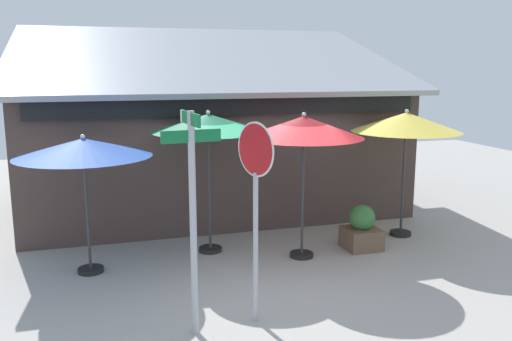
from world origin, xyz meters
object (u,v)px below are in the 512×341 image
object	(u,v)px
street_sign_post	(193,202)
patio_umbrella_mustard_far_right	(406,123)
patio_umbrella_forest_green_center	(208,125)
stop_sign	(256,186)
patio_umbrella_royal_blue_left	(83,149)
sidewalk_planter	(362,230)
patio_umbrella_crimson_right	(304,128)

from	to	relation	value
street_sign_post	patio_umbrella_mustard_far_right	size ratio (longest dim) A/B	1.12
street_sign_post	patio_umbrella_forest_green_center	distance (m)	3.32
patio_umbrella_forest_green_center	stop_sign	bearing A→B (deg)	-89.63
street_sign_post	patio_umbrella_royal_blue_left	xyz separation A→B (m)	(-1.36, 2.67, 0.37)
stop_sign	sidewalk_planter	distance (m)	4.02
patio_umbrella_royal_blue_left	patio_umbrella_mustard_far_right	size ratio (longest dim) A/B	0.90
stop_sign	patio_umbrella_mustard_far_right	world-z (taller)	stop_sign
patio_umbrella_forest_green_center	patio_umbrella_crimson_right	world-z (taller)	patio_umbrella_forest_green_center
patio_umbrella_crimson_right	sidewalk_planter	distance (m)	2.43
patio_umbrella_mustard_far_right	sidewalk_planter	world-z (taller)	patio_umbrella_mustard_far_right
street_sign_post	stop_sign	size ratio (longest dim) A/B	1.06
patio_umbrella_forest_green_center	sidewalk_planter	bearing A→B (deg)	-13.27
street_sign_post	patio_umbrella_crimson_right	xyz separation A→B (m)	(2.44, 2.34, 0.63)
stop_sign	sidewalk_planter	size ratio (longest dim) A/B	3.19
patio_umbrella_royal_blue_left	patio_umbrella_crimson_right	xyz separation A→B (m)	(3.80, -0.32, 0.26)
patio_umbrella_royal_blue_left	patio_umbrella_forest_green_center	xyz separation A→B (m)	(2.22, 0.47, 0.29)
patio_umbrella_crimson_right	sidewalk_planter	world-z (taller)	patio_umbrella_crimson_right
stop_sign	patio_umbrella_royal_blue_left	bearing A→B (deg)	131.20
patio_umbrella_royal_blue_left	patio_umbrella_mustard_far_right	xyz separation A→B (m)	(6.30, 0.33, 0.21)
sidewalk_planter	patio_umbrella_royal_blue_left	bearing A→B (deg)	177.66
patio_umbrella_forest_green_center	patio_umbrella_mustard_far_right	distance (m)	4.08
street_sign_post	sidewalk_planter	bearing A→B (deg)	33.34
patio_umbrella_crimson_right	patio_umbrella_mustard_far_right	distance (m)	2.58
patio_umbrella_royal_blue_left	patio_umbrella_forest_green_center	world-z (taller)	patio_umbrella_forest_green_center
stop_sign	patio_umbrella_royal_blue_left	distance (m)	3.41
street_sign_post	patio_umbrella_forest_green_center	bearing A→B (deg)	74.72
patio_umbrella_royal_blue_left	patio_umbrella_mustard_far_right	bearing A→B (deg)	2.96
patio_umbrella_royal_blue_left	sidewalk_planter	size ratio (longest dim) A/B	2.75
stop_sign	patio_umbrella_mustard_far_right	bearing A→B (deg)	35.37
patio_umbrella_forest_green_center	patio_umbrella_crimson_right	size ratio (longest dim) A/B	1.00
stop_sign	sidewalk_planter	bearing A→B (deg)	39.40
patio_umbrella_crimson_right	sidewalk_planter	bearing A→B (deg)	5.03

